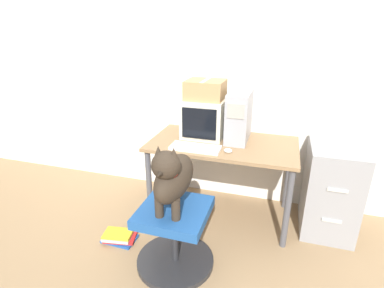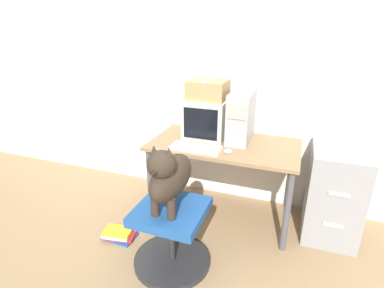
{
  "view_description": "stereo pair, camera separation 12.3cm",
  "coord_description": "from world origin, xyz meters",
  "px_view_note": "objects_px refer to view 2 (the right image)",
  "views": [
    {
      "loc": [
        0.46,
        -2.08,
        1.69
      ],
      "look_at": [
        -0.2,
        0.07,
        0.81
      ],
      "focal_mm": 28.0,
      "sensor_mm": 36.0,
      "label": 1
    },
    {
      "loc": [
        0.58,
        -2.04,
        1.69
      ],
      "look_at": [
        -0.2,
        0.07,
        0.81
      ],
      "focal_mm": 28.0,
      "sensor_mm": 36.0,
      "label": 2
    }
  ],
  "objects_px": {
    "dog": "(169,176)",
    "book_stack_floor": "(119,234)",
    "pc_tower": "(241,117)",
    "office_chair": "(172,234)",
    "keyboard": "(196,148)",
    "filing_cabinet": "(334,193)",
    "crt_monitor": "(207,118)",
    "cardboard_box": "(208,90)"
  },
  "relations": [
    {
      "from": "dog",
      "to": "book_stack_floor",
      "type": "height_order",
      "value": "dog"
    },
    {
      "from": "pc_tower",
      "to": "office_chair",
      "type": "xyz_separation_m",
      "value": [
        -0.3,
        -0.86,
        -0.7
      ]
    },
    {
      "from": "keyboard",
      "to": "office_chair",
      "type": "distance_m",
      "value": 0.72
    },
    {
      "from": "filing_cabinet",
      "to": "book_stack_floor",
      "type": "relative_size",
      "value": 2.72
    },
    {
      "from": "crt_monitor",
      "to": "office_chair",
      "type": "xyz_separation_m",
      "value": [
        0.01,
        -0.88,
        -0.65
      ]
    },
    {
      "from": "cardboard_box",
      "to": "book_stack_floor",
      "type": "distance_m",
      "value": 1.47
    },
    {
      "from": "keyboard",
      "to": "office_chair",
      "type": "xyz_separation_m",
      "value": [
        -0.0,
        -0.52,
        -0.49
      ]
    },
    {
      "from": "book_stack_floor",
      "to": "pc_tower",
      "type": "bearing_deg",
      "value": 42.12
    },
    {
      "from": "keyboard",
      "to": "filing_cabinet",
      "type": "relative_size",
      "value": 0.53
    },
    {
      "from": "dog",
      "to": "pc_tower",
      "type": "bearing_deg",
      "value": 70.86
    },
    {
      "from": "keyboard",
      "to": "pc_tower",
      "type": "bearing_deg",
      "value": 48.23
    },
    {
      "from": "dog",
      "to": "keyboard",
      "type": "bearing_deg",
      "value": 89.94
    },
    {
      "from": "office_chair",
      "to": "dog",
      "type": "xyz_separation_m",
      "value": [
        -0.0,
        -0.01,
        0.49
      ]
    },
    {
      "from": "crt_monitor",
      "to": "cardboard_box",
      "type": "distance_m",
      "value": 0.26
    },
    {
      "from": "crt_monitor",
      "to": "pc_tower",
      "type": "bearing_deg",
      "value": -3.12
    },
    {
      "from": "crt_monitor",
      "to": "filing_cabinet",
      "type": "height_order",
      "value": "crt_monitor"
    },
    {
      "from": "crt_monitor",
      "to": "book_stack_floor",
      "type": "bearing_deg",
      "value": -124.13
    },
    {
      "from": "office_chair",
      "to": "filing_cabinet",
      "type": "height_order",
      "value": "filing_cabinet"
    },
    {
      "from": "pc_tower",
      "to": "filing_cabinet",
      "type": "bearing_deg",
      "value": -3.68
    },
    {
      "from": "dog",
      "to": "filing_cabinet",
      "type": "distance_m",
      "value": 1.44
    },
    {
      "from": "cardboard_box",
      "to": "office_chair",
      "type": "bearing_deg",
      "value": -89.14
    },
    {
      "from": "pc_tower",
      "to": "crt_monitor",
      "type": "bearing_deg",
      "value": 176.88
    },
    {
      "from": "crt_monitor",
      "to": "dog",
      "type": "bearing_deg",
      "value": -89.14
    },
    {
      "from": "filing_cabinet",
      "to": "dog",
      "type": "bearing_deg",
      "value": -144.09
    },
    {
      "from": "office_chair",
      "to": "filing_cabinet",
      "type": "distance_m",
      "value": 1.4
    },
    {
      "from": "crt_monitor",
      "to": "office_chair",
      "type": "bearing_deg",
      "value": -89.14
    },
    {
      "from": "keyboard",
      "to": "cardboard_box",
      "type": "relative_size",
      "value": 1.25
    },
    {
      "from": "pc_tower",
      "to": "book_stack_floor",
      "type": "relative_size",
      "value": 1.51
    },
    {
      "from": "keyboard",
      "to": "book_stack_floor",
      "type": "height_order",
      "value": "keyboard"
    },
    {
      "from": "filing_cabinet",
      "to": "cardboard_box",
      "type": "xyz_separation_m",
      "value": [
        -1.14,
        0.07,
        0.77
      ]
    },
    {
      "from": "cardboard_box",
      "to": "book_stack_floor",
      "type": "xyz_separation_m",
      "value": [
        -0.53,
        -0.78,
        -1.13
      ]
    },
    {
      "from": "office_chair",
      "to": "cardboard_box",
      "type": "xyz_separation_m",
      "value": [
        -0.01,
        0.88,
        0.91
      ]
    },
    {
      "from": "keyboard",
      "to": "filing_cabinet",
      "type": "height_order",
      "value": "filing_cabinet"
    },
    {
      "from": "pc_tower",
      "to": "book_stack_floor",
      "type": "bearing_deg",
      "value": -137.88
    },
    {
      "from": "pc_tower",
      "to": "book_stack_floor",
      "type": "height_order",
      "value": "pc_tower"
    },
    {
      "from": "crt_monitor",
      "to": "book_stack_floor",
      "type": "height_order",
      "value": "crt_monitor"
    },
    {
      "from": "crt_monitor",
      "to": "keyboard",
      "type": "xyz_separation_m",
      "value": [
        0.01,
        -0.35,
        -0.16
      ]
    },
    {
      "from": "dog",
      "to": "cardboard_box",
      "type": "xyz_separation_m",
      "value": [
        -0.01,
        0.89,
        0.42
      ]
    },
    {
      "from": "cardboard_box",
      "to": "filing_cabinet",
      "type": "bearing_deg",
      "value": -3.72
    },
    {
      "from": "crt_monitor",
      "to": "pc_tower",
      "type": "relative_size",
      "value": 0.93
    },
    {
      "from": "crt_monitor",
      "to": "keyboard",
      "type": "relative_size",
      "value": 0.97
    },
    {
      "from": "crt_monitor",
      "to": "keyboard",
      "type": "height_order",
      "value": "crt_monitor"
    }
  ]
}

